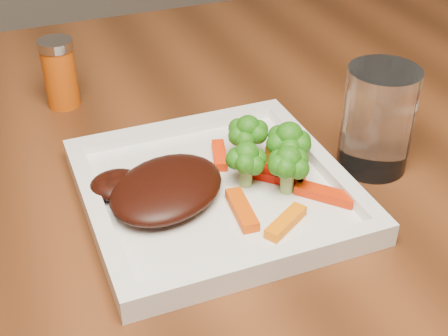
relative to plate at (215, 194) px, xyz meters
name	(u,v)px	position (x,y,z in m)	size (l,w,h in m)	color
plate	(215,194)	(0.00, 0.00, 0.00)	(0.27, 0.27, 0.01)	white
steak	(167,188)	(-0.05, 0.00, 0.02)	(0.13, 0.10, 0.03)	black
broccoli_0	(248,132)	(0.06, 0.04, 0.04)	(0.05, 0.05, 0.07)	#137216
broccoli_1	(289,145)	(0.09, 0.00, 0.04)	(0.06, 0.06, 0.06)	#126E13
broccoli_2	(288,168)	(0.07, -0.03, 0.04)	(0.05, 0.05, 0.06)	#135E0F
broccoli_3	(246,160)	(0.03, 0.00, 0.04)	(0.05, 0.05, 0.06)	#1D7513
carrot_0	(286,222)	(0.04, -0.08, 0.01)	(0.06, 0.01, 0.01)	orange
carrot_1	(325,194)	(0.10, -0.06, 0.01)	(0.06, 0.02, 0.01)	red
carrot_2	(242,210)	(0.01, -0.05, 0.01)	(0.06, 0.02, 0.01)	#E04903
carrot_3	(288,148)	(0.10, 0.04, 0.01)	(0.05, 0.01, 0.01)	orange
carrot_4	(219,155)	(0.03, 0.05, 0.01)	(0.05, 0.01, 0.01)	#FD2F04
carrot_5	(278,177)	(0.07, -0.01, 0.01)	(0.06, 0.02, 0.01)	red
carrot_6	(263,165)	(0.06, 0.02, 0.01)	(0.05, 0.01, 0.01)	#E53603
spice_shaker	(60,74)	(-0.11, 0.27, 0.04)	(0.04, 0.04, 0.09)	#C24B0A
drinking_glass	(378,120)	(0.19, -0.01, 0.05)	(0.08, 0.08, 0.12)	white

